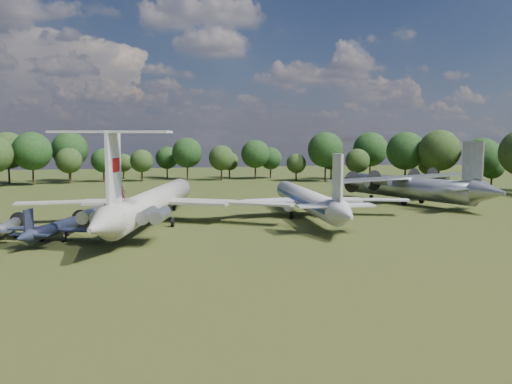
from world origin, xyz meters
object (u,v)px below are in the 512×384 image
object	(u,v)px
an12_transport	(409,190)
small_prop_west	(54,232)
il62_airliner	(155,207)
small_prop_northwest	(5,230)
person_on_il62	(123,193)
tu104_jet	(307,203)

from	to	relation	value
an12_transport	small_prop_west	xyz separation A→B (m)	(-62.14, -20.85, -1.48)
an12_transport	il62_airliner	bearing A→B (deg)	174.11
il62_airliner	small_prop_northwest	distance (m)	20.01
il62_airliner	small_prop_west	world-z (taller)	il62_airliner
an12_transport	person_on_il62	distance (m)	59.51
person_on_il62	il62_airliner	bearing A→B (deg)	-66.79
small_prop_west	small_prop_northwest	size ratio (longest dim) A/B	1.19
il62_airliner	person_on_il62	distance (m)	15.25
small_prop_northwest	person_on_il62	world-z (taller)	person_on_il62
small_prop_west	small_prop_northwest	xyz separation A→B (m)	(-6.33, 3.90, -0.19)
an12_transport	person_on_il62	world-z (taller)	person_on_il62
tu104_jet	person_on_il62	xyz separation A→B (m)	(-28.50, -14.88, 3.99)
small_prop_west	person_on_il62	world-z (taller)	person_on_il62
il62_airliner	person_on_il62	world-z (taller)	person_on_il62
tu104_jet	small_prop_west	xyz separation A→B (m)	(-37.01, -10.21, -1.09)
tu104_jet	small_prop_west	size ratio (longest dim) A/B	2.82
il62_airliner	tu104_jet	size ratio (longest dim) A/B	1.18
an12_transport	small_prop_west	distance (m)	65.56
il62_airliner	small_prop_northwest	xyz separation A→B (m)	(-19.14, -5.61, -1.65)
small_prop_northwest	il62_airliner	bearing A→B (deg)	20.68
tu104_jet	small_prop_west	distance (m)	38.40
il62_airliner	small_prop_northwest	size ratio (longest dim) A/B	3.97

